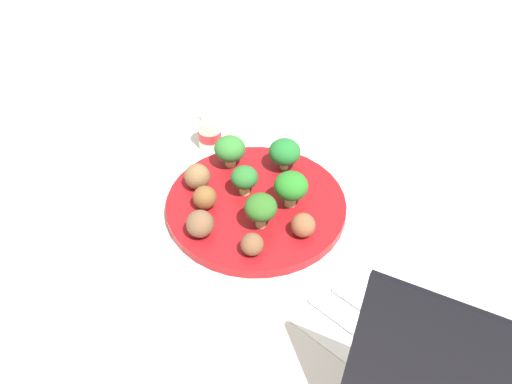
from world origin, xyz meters
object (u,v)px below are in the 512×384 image
object	(u,v)px
yogurt_bottle	(210,132)
meatball_center	(201,224)
meatball_near_rim	(303,225)
meatball_back_right	(197,176)
meatball_back_left	(205,197)
napkin	(363,324)
broccoli_floret_front_right	(261,208)
broccoli_floret_back_right	(291,186)
broccoli_floret_front_left	(244,178)
broccoli_floret_back_left	(230,149)
meatball_front_right	(252,244)
broccoli_floret_mid_left	(285,152)
plate	(256,205)
knife	(360,334)
fork	(376,317)

from	to	relation	value
yogurt_bottle	meatball_center	bearing A→B (deg)	-40.11
meatball_near_rim	meatball_back_right	distance (m)	0.19
meatball_back_left	napkin	bearing A→B (deg)	5.77
broccoli_floret_front_right	meatball_back_left	world-z (taller)	broccoli_floret_front_right
broccoli_floret_back_right	meatball_center	bearing A→B (deg)	-104.62
broccoli_floret_front_left	yogurt_bottle	world-z (taller)	yogurt_bottle
broccoli_floret_back_right	meatball_back_left	distance (m)	0.13
broccoli_floret_back_left	meatball_front_right	size ratio (longest dim) A/B	1.64
napkin	meatball_back_right	bearing A→B (deg)	-178.17
broccoli_floret_front_left	broccoli_floret_mid_left	bearing A→B (deg)	93.17
plate	knife	size ratio (longest dim) A/B	1.92
meatball_back_right	meatball_back_left	bearing A→B (deg)	-22.85
meatball_front_right	napkin	size ratio (longest dim) A/B	0.19
plate	meatball_back_right	xyz separation A→B (m)	(-0.09, -0.05, 0.03)
meatball_back_right	yogurt_bottle	xyz separation A→B (m)	(-0.09, 0.09, -0.01)
yogurt_bottle	fork	bearing A→B (deg)	-8.02
meatball_back_right	plate	bearing A→B (deg)	28.05
broccoli_floret_back_right	meatball_back_left	world-z (taller)	broccoli_floret_back_right
broccoli_floret_front_left	meatball_near_rim	distance (m)	0.12
meatball_back_left	meatball_near_rim	bearing A→B (deg)	27.50
broccoli_floret_back_left	fork	bearing A→B (deg)	-7.03
meatball_near_rim	knife	bearing A→B (deg)	-19.84
broccoli_floret_front_left	broccoli_floret_mid_left	world-z (taller)	broccoli_floret_mid_left
meatball_back_left	meatball_back_right	distance (m)	0.05
broccoli_floret_mid_left	meatball_front_right	world-z (taller)	broccoli_floret_mid_left
meatball_near_rim	fork	size ratio (longest dim) A/B	0.30
plate	fork	size ratio (longest dim) A/B	2.31
meatball_front_right	napkin	xyz separation A→B (m)	(0.18, 0.04, -0.03)
meatball_front_right	fork	xyz separation A→B (m)	(0.18, 0.05, -0.02)
meatball_center	fork	bearing A→B (deg)	18.99
meatball_center	knife	world-z (taller)	meatball_center
broccoli_floret_back_right	fork	xyz separation A→B (m)	(0.22, -0.05, -0.04)
broccoli_floret_mid_left	knife	bearing A→B (deg)	-25.73
broccoli_floret_front_left	meatball_center	distance (m)	0.11
broccoli_floret_back_left	meatball_back_left	world-z (taller)	broccoli_floret_back_left
broccoli_floret_back_right	meatball_back_right	size ratio (longest dim) A/B	1.43
broccoli_floret_front_right	meatball_back_right	world-z (taller)	broccoli_floret_front_right
broccoli_floret_front_right	napkin	xyz separation A→B (m)	(0.21, -0.01, -0.05)
broccoli_floret_back_left	napkin	size ratio (longest dim) A/B	0.32
fork	yogurt_bottle	bearing A→B (deg)	171.98
plate	broccoli_floret_back_left	xyz separation A→B (m)	(-0.10, 0.03, 0.04)
napkin	knife	xyz separation A→B (m)	(0.01, -0.02, 0.00)
broccoli_floret_front_left	broccoli_floret_mid_left	distance (m)	0.09
broccoli_floret_back_right	knife	xyz separation A→B (m)	(0.22, -0.09, -0.04)
broccoli_floret_mid_left	napkin	xyz separation A→B (m)	(0.29, -0.12, -0.05)
plate	fork	distance (m)	0.26
meatball_center	meatball_back_left	world-z (taller)	meatball_center
meatball_back_right	yogurt_bottle	world-z (taller)	yogurt_bottle
plate	knife	world-z (taller)	plate
fork	yogurt_bottle	distance (m)	0.44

